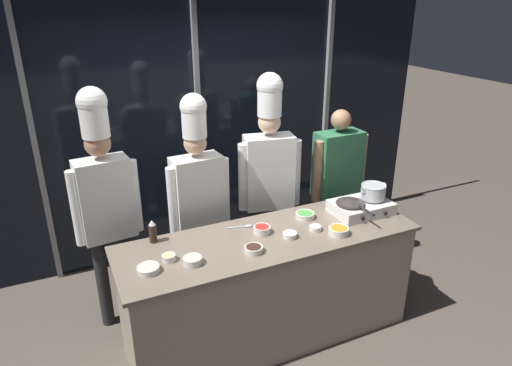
% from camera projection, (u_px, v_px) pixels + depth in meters
% --- Properties ---
extents(ground_plane, '(24.00, 24.00, 0.00)m').
position_uv_depth(ground_plane, '(268.00, 333.00, 3.86)').
color(ground_plane, brown).
extents(window_wall_back, '(5.46, 0.09, 2.70)m').
position_uv_depth(window_wall_back, '(198.00, 129.00, 4.76)').
color(window_wall_back, black).
rests_on(window_wall_back, ground_plane).
extents(demo_counter, '(2.35, 0.75, 0.94)m').
position_uv_depth(demo_counter, '(269.00, 287.00, 3.68)').
color(demo_counter, gray).
rests_on(demo_counter, ground_plane).
extents(portable_stove, '(0.49, 0.35, 0.11)m').
position_uv_depth(portable_stove, '(361.00, 207.00, 3.86)').
color(portable_stove, silver).
rests_on(portable_stove, demo_counter).
extents(frying_pan, '(0.25, 0.43, 0.04)m').
position_uv_depth(frying_pan, '(351.00, 202.00, 3.78)').
color(frying_pan, '#38332D').
rests_on(frying_pan, portable_stove).
extents(stock_pot, '(0.24, 0.21, 0.13)m').
position_uv_depth(stock_pot, '(373.00, 191.00, 3.86)').
color(stock_pot, '#B7BABF').
rests_on(stock_pot, portable_stove).
extents(squeeze_bottle_soy, '(0.06, 0.06, 0.18)m').
position_uv_depth(squeeze_bottle_soy, '(153.00, 232.00, 3.39)').
color(squeeze_bottle_soy, '#332319').
rests_on(squeeze_bottle_soy, demo_counter).
extents(prep_bowl_noodles, '(0.15, 0.15, 0.04)m').
position_uv_depth(prep_bowl_noodles, '(148.00, 269.00, 3.05)').
color(prep_bowl_noodles, silver).
rests_on(prep_bowl_noodles, demo_counter).
extents(prep_bowl_bell_pepper, '(0.14, 0.14, 0.06)m').
position_uv_depth(prep_bowl_bell_pepper, '(262.00, 229.00, 3.54)').
color(prep_bowl_bell_pepper, silver).
rests_on(prep_bowl_bell_pepper, demo_counter).
extents(prep_bowl_garlic, '(0.10, 0.10, 0.04)m').
position_uv_depth(prep_bowl_garlic, '(315.00, 228.00, 3.58)').
color(prep_bowl_garlic, silver).
rests_on(prep_bowl_garlic, demo_counter).
extents(prep_bowl_onion, '(0.11, 0.11, 0.04)m').
position_uv_depth(prep_bowl_onion, '(290.00, 235.00, 3.48)').
color(prep_bowl_onion, silver).
rests_on(prep_bowl_onion, demo_counter).
extents(prep_bowl_soy_glaze, '(0.14, 0.14, 0.05)m').
position_uv_depth(prep_bowl_soy_glaze, '(254.00, 249.00, 3.28)').
color(prep_bowl_soy_glaze, silver).
rests_on(prep_bowl_soy_glaze, demo_counter).
extents(prep_bowl_scallions, '(0.16, 0.16, 0.05)m').
position_uv_depth(prep_bowl_scallions, '(305.00, 215.00, 3.78)').
color(prep_bowl_scallions, silver).
rests_on(prep_bowl_scallions, demo_counter).
extents(prep_bowl_ginger, '(0.10, 0.10, 0.05)m').
position_uv_depth(prep_bowl_ginger, '(169.00, 257.00, 3.17)').
color(prep_bowl_ginger, silver).
rests_on(prep_bowl_ginger, demo_counter).
extents(prep_bowl_carrots, '(0.16, 0.16, 0.06)m').
position_uv_depth(prep_bowl_carrots, '(339.00, 230.00, 3.52)').
color(prep_bowl_carrots, silver).
rests_on(prep_bowl_carrots, demo_counter).
extents(prep_bowl_chicken, '(0.13, 0.13, 0.05)m').
position_uv_depth(prep_bowl_chicken, '(193.00, 260.00, 3.14)').
color(prep_bowl_chicken, silver).
rests_on(prep_bowl_chicken, demo_counter).
extents(serving_spoon_slotted, '(0.20, 0.07, 0.02)m').
position_uv_depth(serving_spoon_slotted, '(245.00, 226.00, 3.64)').
color(serving_spoon_slotted, '#B2B5BA').
rests_on(serving_spoon_slotted, demo_counter).
extents(chef_head, '(0.54, 0.25, 2.05)m').
position_uv_depth(chef_head, '(105.00, 194.00, 3.58)').
color(chef_head, '#232326').
rests_on(chef_head, ground_plane).
extents(chef_sous, '(0.55, 0.25, 1.95)m').
position_uv_depth(chef_sous, '(198.00, 190.00, 3.84)').
color(chef_sous, '#232326').
rests_on(chef_sous, ground_plane).
extents(chef_line, '(0.57, 0.31, 2.06)m').
position_uv_depth(chef_line, '(269.00, 169.00, 4.11)').
color(chef_line, '#232326').
rests_on(chef_line, ground_plane).
extents(person_guest, '(0.60, 0.24, 1.67)m').
position_uv_depth(person_guest, '(337.00, 176.00, 4.46)').
color(person_guest, '#232326').
rests_on(person_guest, ground_plane).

